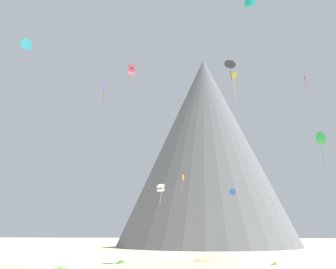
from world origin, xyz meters
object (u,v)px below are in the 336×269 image
Objects in this scene: bush_near_right at (121,262)px; kite_orange_mid at (183,181)px; kite_blue_low at (233,192)px; bush_far_right at (275,265)px; kite_rainbow_high at (132,70)px; kite_green_mid at (320,139)px; kite_cyan_high at (26,44)px; kite_white_low at (161,188)px; rock_massif at (206,153)px; kite_yellow_high at (234,80)px; kite_black_high at (230,65)px; bush_low_patch at (61,268)px; kite_violet_high at (105,87)px; kite_red_high at (305,80)px; kite_teal_high at (250,3)px.

kite_orange_mid reaches higher than bush_near_right.
bush_far_right is at bearing 83.56° from kite_blue_low.
kite_rainbow_high is at bearing 38.89° from kite_blue_low.
kite_green_mid reaches higher than bush_far_right.
bush_near_right is at bearing 64.73° from kite_orange_mid.
kite_cyan_high is at bearing 158.53° from bush_near_right.
kite_blue_low is (16.08, -2.84, -1.32)m from kite_white_low.
rock_massif reaches higher than kite_yellow_high.
kite_yellow_high is at bearing -109.80° from kite_black_high.
kite_cyan_high is 0.48× the size of kite_white_low.
bush_low_patch is 42.41m from kite_orange_mid.
bush_far_right is at bearing -80.73° from rock_massif.
rock_massif is at bearing 168.62° from kite_green_mid.
kite_green_mid is (32.31, 13.51, 16.82)m from bush_low_patch.
kite_orange_mid reaches higher than bush_far_right.
kite_violet_high reaches higher than bush_far_right.
rock_massif is at bearing 123.13° from kite_violet_high.
kite_blue_low is (-18.15, -4.31, -26.41)m from kite_red_high.
kite_cyan_high is 41.55m from kite_white_low.
kite_yellow_high reaches higher than bush_near_right.
kite_red_high is at bearing -136.67° from kite_black_high.
kite_blue_low is at bearing 141.25° from kite_yellow_high.
bush_low_patch is at bearing 32.55° from kite_black_high.
bush_far_right is at bearing 12.82° from bush_low_patch.
bush_far_right is at bearing 93.12° from kite_black_high.
kite_yellow_high is 3.76× the size of kite_blue_low.
kite_rainbow_high is 2.50× the size of kite_blue_low.
kite_red_high is 0.68× the size of kite_yellow_high.
kite_red_high reaches higher than kite_orange_mid.
kite_blue_low is (0.21, 21.84, -19.70)m from kite_black_high.
kite_white_low is (20.57, 27.52, -23.37)m from kite_cyan_high.
kite_violet_high is at bearing -164.18° from kite_yellow_high.
kite_red_high is 39.28m from kite_green_mid.
kite_red_high reaches higher than kite_blue_low.
kite_blue_low is at bearing 64.56° from bush_near_right.
rock_massif reaches higher than kite_white_low.
rock_massif is at bearing 77.71° from bush_low_patch.
kite_violet_high reaches higher than bush_low_patch.
kite_red_high is 32.65m from kite_black_high.
rock_massif is at bearing -87.17° from kite_blue_low.
kite_cyan_high is at bearing -109.78° from kite_white_low.
kite_orange_mid is 40.93m from kite_cyan_high.
bush_far_right is at bearing 97.24° from kite_orange_mid.
kite_yellow_high reaches higher than bush_far_right.
kite_violet_high is 1.61× the size of kite_rainbow_high.
kite_violet_high is 1.30× the size of kite_white_low.
kite_teal_high reaches higher than bush_far_right.
kite_red_high is at bearing 49.90° from bush_low_patch.
rock_massif reaches higher than bush_far_right.
kite_violet_high is 1.17× the size of kite_green_mid.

